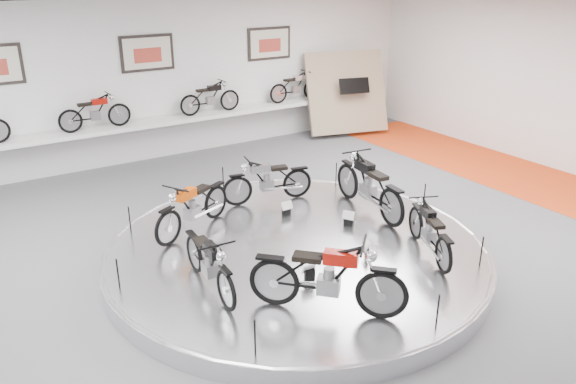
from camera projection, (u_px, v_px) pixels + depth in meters
floor at (306, 268)px, 9.34m from camera, size 16.00×16.00×0.00m
ceiling at (310, 17)px, 7.85m from camera, size 16.00×16.00×0.00m
wall_back at (149, 81)px, 14.06m from camera, size 16.00×0.00×16.00m
orange_carpet_strip at (553, 187)px, 12.75m from camera, size 2.40×12.60×0.01m
dado_band at (155, 137)px, 14.58m from camera, size 15.68×0.04×1.10m
display_platform at (297, 253)px, 9.51m from camera, size 6.40×6.40×0.30m
platform_rim at (297, 246)px, 9.47m from camera, size 6.40×6.40×0.10m
shelf at (157, 123)px, 14.20m from camera, size 11.00×0.55×0.10m
poster_center at (147, 53)px, 13.77m from camera, size 1.35×0.06×0.88m
poster_right at (269, 43)px, 15.53m from camera, size 1.35×0.06×0.88m
display_panel at (346, 92)px, 16.45m from camera, size 2.56×1.52×2.30m
shelf_bike_b at (95, 114)px, 13.29m from camera, size 1.22×0.43×0.73m
shelf_bike_c at (210, 100)px, 14.80m from camera, size 1.22×0.43×0.73m
shelf_bike_d at (295, 88)px, 16.15m from camera, size 1.22×0.43×0.73m
bike_a at (369, 184)px, 10.57m from camera, size 0.87×1.93×1.10m
bike_b at (268, 180)px, 11.05m from camera, size 1.65×0.88×0.92m
bike_c at (193, 206)px, 9.79m from camera, size 1.72×1.26×0.96m
bike_d at (209, 262)px, 8.00m from camera, size 0.62×1.54×0.89m
bike_e at (327, 277)px, 7.43m from camera, size 1.74×1.76×1.08m
bike_f at (430, 230)px, 8.99m from camera, size 1.09×1.57×0.87m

